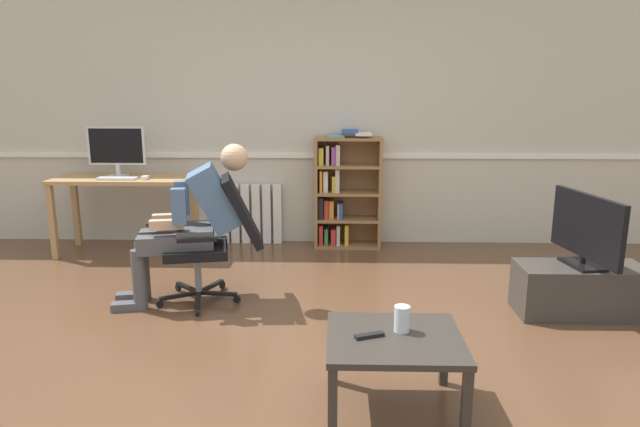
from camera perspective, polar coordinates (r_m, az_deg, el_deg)
The scene contains 15 objects.
ground_plane at distance 3.54m, azimuth -2.91°, elevation -14.20°, with size 18.00×18.00×0.00m, color brown.
back_wall at distance 5.81m, azimuth -0.99°, elevation 10.20°, with size 12.00×0.13×2.70m.
computer_desk at distance 5.77m, azimuth -19.33°, elevation 2.42°, with size 1.32×0.57×0.76m.
imac_monitor at distance 5.81m, azimuth -20.09°, elevation 6.35°, with size 0.56×0.14×0.48m.
keyboard at distance 5.62m, azimuth -20.02°, elevation 3.39°, with size 0.37×0.12×0.02m, color silver.
computer_mouse at distance 5.55m, azimuth -17.44°, elevation 3.52°, with size 0.06×0.10×0.03m, color white.
bookshelf at distance 5.69m, azimuth 2.32°, elevation 2.16°, with size 0.67×0.30×1.20m.
radiator at distance 5.92m, azimuth -8.12°, elevation -0.00°, with size 0.87×0.08×0.63m.
office_chair at distance 4.29m, azimuth -10.45°, elevation -2.10°, with size 0.82×0.64×0.97m.
person_seated at distance 4.26m, azimuth -12.88°, elevation -0.57°, with size 1.04×0.50×1.20m.
tv_stand at distance 4.46m, azimuth 25.00°, elevation -7.09°, with size 0.89×0.39×0.36m.
tv_screen at distance 4.34m, azimuth 25.57°, elevation -1.44°, with size 0.25×0.79×0.52m.
coffee_table at distance 2.87m, azimuth 7.61°, elevation -13.28°, with size 0.67×0.59×0.40m.
drinking_glass at distance 2.88m, azimuth 8.37°, elevation -10.59°, with size 0.08×0.08×0.13m, color silver.
spare_remote at distance 2.82m, azimuth 5.07°, elevation -12.31°, with size 0.04×0.15×0.02m, color black.
Camera 1 is at (0.26, -3.15, 1.60)m, focal length 31.32 mm.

